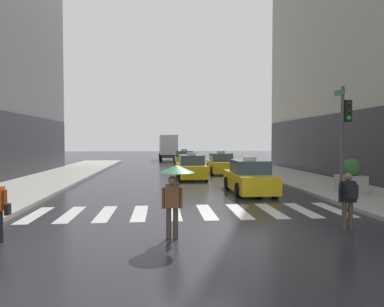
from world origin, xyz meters
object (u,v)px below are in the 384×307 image
object	(u,v)px
planter_near_corner	(351,177)
pedestrian_with_backpack	(348,197)
taxi_fourth	(184,160)
traffic_light_pole	(344,125)
taxi_third	(221,164)
taxi_lead	(249,178)
pedestrian_with_umbrella	(175,181)
taxi_second	(191,168)
box_truck	(168,147)

from	to	relation	value
planter_near_corner	pedestrian_with_backpack	bearing A→B (deg)	-120.43
taxi_fourth	planter_near_corner	world-z (taller)	taxi_fourth
traffic_light_pole	taxi_third	distance (m)	13.49
traffic_light_pole	pedestrian_with_backpack	bearing A→B (deg)	-117.58
taxi_lead	pedestrian_with_backpack	size ratio (longest dim) A/B	2.75
traffic_light_pole	taxi_fourth	world-z (taller)	traffic_light_pole
pedestrian_with_umbrella	taxi_third	bearing A→B (deg)	76.41
taxi_lead	traffic_light_pole	bearing A→B (deg)	-34.59
taxi_third	pedestrian_with_backpack	world-z (taller)	taxi_third
taxi_third	pedestrian_with_umbrella	distance (m)	18.75
taxi_second	box_truck	xyz separation A→B (m)	(-1.12, 22.87, 1.13)
box_truck	pedestrian_with_backpack	distance (m)	37.34
taxi_fourth	traffic_light_pole	bearing A→B (deg)	-73.72
taxi_lead	box_truck	world-z (taller)	box_truck
traffic_light_pole	taxi_third	xyz separation A→B (m)	(-3.20, 12.86, -2.53)
taxi_fourth	planter_near_corner	size ratio (longest dim) A/B	2.86
taxi_lead	taxi_third	xyz separation A→B (m)	(0.37, 10.39, 0.00)
taxi_third	pedestrian_with_backpack	xyz separation A→B (m)	(0.60, -17.85, 0.25)
pedestrian_with_umbrella	box_truck	bearing A→B (deg)	89.09
taxi_third	pedestrian_with_umbrella	size ratio (longest dim) A/B	2.36
planter_near_corner	taxi_lead	bearing A→B (deg)	163.29
taxi_second	taxi_third	bearing A→B (deg)	53.57
traffic_light_pole	planter_near_corner	distance (m)	2.80
box_truck	pedestrian_with_umbrella	distance (m)	37.44
taxi_second	pedestrian_with_backpack	distance (m)	14.58
taxi_lead	pedestrian_with_backpack	xyz separation A→B (m)	(0.97, -7.45, 0.25)
taxi_second	pedestrian_with_umbrella	distance (m)	14.69
taxi_fourth	planter_near_corner	bearing A→B (deg)	-70.08
traffic_light_pole	pedestrian_with_umbrella	bearing A→B (deg)	-144.86
pedestrian_with_umbrella	pedestrian_with_backpack	world-z (taller)	pedestrian_with_umbrella
traffic_light_pole	planter_near_corner	bearing A→B (deg)	48.55
taxi_third	taxi_lead	bearing A→B (deg)	-92.04
planter_near_corner	taxi_fourth	bearing A→B (deg)	109.92
taxi_second	box_truck	bearing A→B (deg)	92.80
box_truck	traffic_light_pole	bearing A→B (deg)	-77.68
taxi_fourth	pedestrian_with_backpack	xyz separation A→B (m)	(3.08, -24.45, 0.25)
traffic_light_pole	pedestrian_with_backpack	world-z (taller)	traffic_light_pole
pedestrian_with_umbrella	planter_near_corner	size ratio (longest dim) A/B	1.21
taxi_third	taxi_fourth	size ratio (longest dim) A/B	1.00
taxi_second	box_truck	world-z (taller)	box_truck
taxi_third	box_truck	xyz separation A→B (m)	(-3.81, 19.23, 1.13)
box_truck	pedestrian_with_umbrella	xyz separation A→B (m)	(-0.60, -37.44, -0.34)
taxi_second	taxi_fourth	xyz separation A→B (m)	(0.21, 10.25, 0.00)
pedestrian_with_backpack	taxi_fourth	bearing A→B (deg)	97.17
taxi_lead	box_truck	distance (m)	29.84
taxi_third	planter_near_corner	xyz separation A→B (m)	(4.17, -11.76, 0.15)
box_truck	pedestrian_with_umbrella	world-z (taller)	box_truck
taxi_lead	taxi_second	distance (m)	7.14
taxi_fourth	pedestrian_with_backpack	size ratio (longest dim) A/B	2.78
taxi_fourth	taxi_third	bearing A→B (deg)	-69.41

